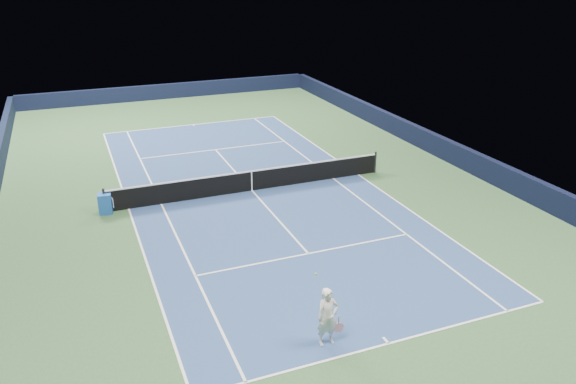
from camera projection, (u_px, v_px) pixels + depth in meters
name	position (u px, v px, depth m)	size (l,w,h in m)	color
ground	(252.00, 191.00, 25.58)	(40.00, 40.00, 0.00)	#30532D
wall_far	(169.00, 91.00, 42.37)	(22.00, 0.35, 1.10)	black
wall_right	(450.00, 151.00, 29.08)	(0.35, 40.00, 1.10)	black
court_surface	(252.00, 191.00, 25.58)	(10.97, 23.77, 0.01)	navy
baseline_far	(193.00, 125.00, 35.77)	(10.97, 0.08, 0.00)	white
baseline_near	(389.00, 343.00, 15.39)	(10.97, 0.08, 0.00)	white
sideline_doubles_right	(358.00, 175.00, 27.46)	(0.08, 23.77, 0.00)	white
sideline_doubles_left	(129.00, 209.00, 23.70)	(0.08, 23.77, 0.00)	white
sideline_singles_right	(333.00, 178.00, 26.99)	(0.08, 23.77, 0.00)	white
sideline_singles_left	(161.00, 204.00, 24.17)	(0.08, 23.77, 0.00)	white
service_line_far	(215.00, 150.00, 31.06)	(8.23, 0.08, 0.00)	white
service_line_near	(308.00, 254.00, 20.09)	(8.23, 0.08, 0.00)	white
center_service_line	(252.00, 190.00, 25.58)	(0.08, 12.80, 0.00)	white
center_mark_far	(194.00, 125.00, 35.64)	(0.08, 0.30, 0.00)	white
center_mark_near	(386.00, 340.00, 15.52)	(0.08, 0.30, 0.00)	white
tennis_net	(252.00, 180.00, 25.39)	(12.90, 0.10, 1.07)	black
sponsor_cube	(105.00, 204.00, 23.15)	(0.61, 0.55, 0.87)	#1B50A7
tennis_player	(328.00, 317.00, 15.09)	(0.79, 1.25, 1.71)	white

